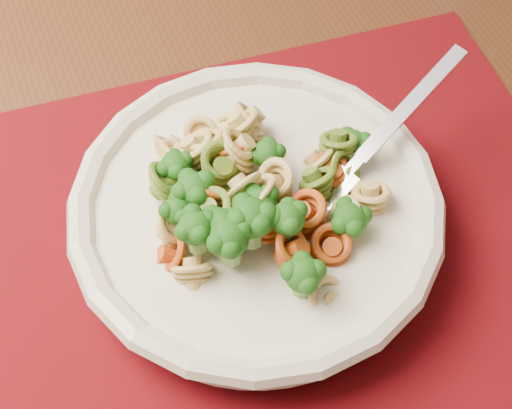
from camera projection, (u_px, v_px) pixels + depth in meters
name	position (u px, v px, depth m)	size (l,w,h in m)	color
dining_table	(229.00, 265.00, 0.66)	(1.34, 0.92, 0.77)	#492314
placemat	(279.00, 234.00, 0.54)	(0.47, 0.36, 0.00)	#550311
pasta_bowl	(256.00, 212.00, 0.51)	(0.27, 0.27, 0.05)	silver
pasta_broccoli_heap	(256.00, 200.00, 0.50)	(0.23, 0.23, 0.06)	tan
fork	(337.00, 184.00, 0.51)	(0.19, 0.02, 0.01)	silver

